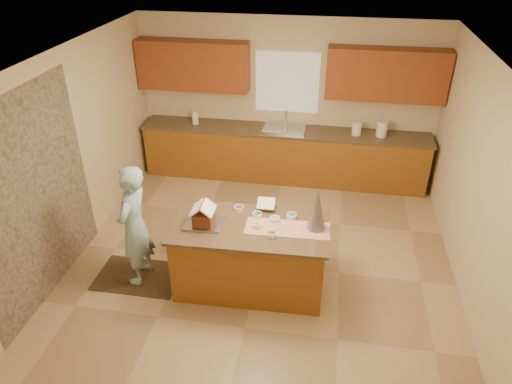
% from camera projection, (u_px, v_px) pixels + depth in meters
% --- Properties ---
extents(floor, '(5.50, 5.50, 0.00)m').
position_uv_depth(floor, '(261.00, 264.00, 6.28)').
color(floor, tan).
rests_on(floor, ground).
extents(ceiling, '(5.50, 5.50, 0.00)m').
position_uv_depth(ceiling, '(262.00, 63.00, 4.91)').
color(ceiling, silver).
rests_on(ceiling, floor).
extents(wall_back, '(5.50, 5.50, 0.00)m').
position_uv_depth(wall_back, '(287.00, 99.00, 7.93)').
color(wall_back, beige).
rests_on(wall_back, floor).
extents(wall_front, '(5.50, 5.50, 0.00)m').
position_uv_depth(wall_front, '(199.00, 362.00, 3.26)').
color(wall_front, beige).
rests_on(wall_front, floor).
extents(wall_left, '(5.50, 5.50, 0.00)m').
position_uv_depth(wall_left, '(67.00, 160.00, 5.96)').
color(wall_left, beige).
rests_on(wall_left, floor).
extents(wall_right, '(5.50, 5.50, 0.00)m').
position_uv_depth(wall_right, '(483.00, 194.00, 5.24)').
color(wall_right, beige).
rests_on(wall_right, floor).
extents(stone_accent, '(0.00, 2.50, 2.50)m').
position_uv_depth(stone_accent, '(35.00, 199.00, 5.32)').
color(stone_accent, gray).
rests_on(stone_accent, wall_left).
extents(window_curtain, '(1.05, 0.03, 1.00)m').
position_uv_depth(window_curtain, '(287.00, 82.00, 7.75)').
color(window_curtain, white).
rests_on(window_curtain, wall_back).
extents(back_counter_base, '(4.80, 0.60, 0.88)m').
position_uv_depth(back_counter_base, '(283.00, 155.00, 8.14)').
color(back_counter_base, brown).
rests_on(back_counter_base, floor).
extents(back_counter_top, '(4.85, 0.63, 0.04)m').
position_uv_depth(back_counter_top, '(284.00, 131.00, 7.91)').
color(back_counter_top, brown).
rests_on(back_counter_top, back_counter_base).
extents(upper_cabinet_left, '(1.85, 0.35, 0.80)m').
position_uv_depth(upper_cabinet_left, '(193.00, 65.00, 7.72)').
color(upper_cabinet_left, brown).
rests_on(upper_cabinet_left, wall_back).
extents(upper_cabinet_right, '(1.85, 0.35, 0.80)m').
position_uv_depth(upper_cabinet_right, '(386.00, 75.00, 7.28)').
color(upper_cabinet_right, brown).
rests_on(upper_cabinet_right, wall_back).
extents(sink, '(0.70, 0.45, 0.12)m').
position_uv_depth(sink, '(284.00, 131.00, 7.91)').
color(sink, silver).
rests_on(sink, back_counter_top).
extents(faucet, '(0.03, 0.03, 0.28)m').
position_uv_depth(faucet, '(286.00, 118.00, 7.98)').
color(faucet, silver).
rests_on(faucet, back_counter_top).
extents(island_base, '(1.79, 0.94, 0.86)m').
position_uv_depth(island_base, '(250.00, 257.00, 5.72)').
color(island_base, brown).
rests_on(island_base, floor).
extents(island_top, '(1.87, 1.02, 0.04)m').
position_uv_depth(island_top, '(250.00, 227.00, 5.50)').
color(island_top, brown).
rests_on(island_top, island_base).
extents(table_runner, '(0.99, 0.38, 0.01)m').
position_uv_depth(table_runner, '(287.00, 228.00, 5.43)').
color(table_runner, '#A5230B').
rests_on(table_runner, island_top).
extents(baking_tray, '(0.46, 0.35, 0.02)m').
position_uv_depth(baking_tray, '(204.00, 224.00, 5.50)').
color(baking_tray, silver).
rests_on(baking_tray, island_top).
extents(cookbook, '(0.22, 0.17, 0.09)m').
position_uv_depth(cookbook, '(266.00, 203.00, 5.74)').
color(cookbook, white).
rests_on(cookbook, island_top).
extents(tinsel_tree, '(0.22, 0.22, 0.54)m').
position_uv_depth(tinsel_tree, '(317.00, 209.00, 5.30)').
color(tinsel_tree, '#ACAEB8').
rests_on(tinsel_tree, island_top).
extents(rug, '(1.07, 0.70, 0.01)m').
position_uv_depth(rug, '(139.00, 276.00, 6.07)').
color(rug, black).
rests_on(rug, floor).
extents(boy, '(0.41, 0.60, 1.58)m').
position_uv_depth(boy, '(134.00, 226.00, 5.66)').
color(boy, '#92BDCF').
rests_on(boy, rug).
extents(canister_a, '(0.16, 0.16, 0.21)m').
position_uv_depth(canister_a, '(357.00, 128.00, 7.67)').
color(canister_a, white).
rests_on(canister_a, back_counter_top).
extents(canister_b, '(0.17, 0.17, 0.25)m').
position_uv_depth(canister_b, '(382.00, 129.00, 7.60)').
color(canister_b, white).
rests_on(canister_b, back_counter_top).
extents(canister_c, '(0.14, 0.14, 0.19)m').
position_uv_depth(canister_c, '(381.00, 131.00, 7.62)').
color(canister_c, white).
rests_on(canister_c, back_counter_top).
extents(paper_towel, '(0.11, 0.11, 0.23)m').
position_uv_depth(paper_towel, '(195.00, 117.00, 8.06)').
color(paper_towel, white).
rests_on(paper_towel, back_counter_top).
extents(gingerbread_house, '(0.28, 0.28, 0.28)m').
position_uv_depth(gingerbread_house, '(203.00, 215.00, 5.44)').
color(gingerbread_house, brown).
rests_on(gingerbread_house, baking_tray).
extents(candy_bowls, '(0.77, 0.59, 0.05)m').
position_uv_depth(candy_bowls, '(265.00, 220.00, 5.55)').
color(candy_bowls, '#29B36B').
rests_on(candy_bowls, island_top).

